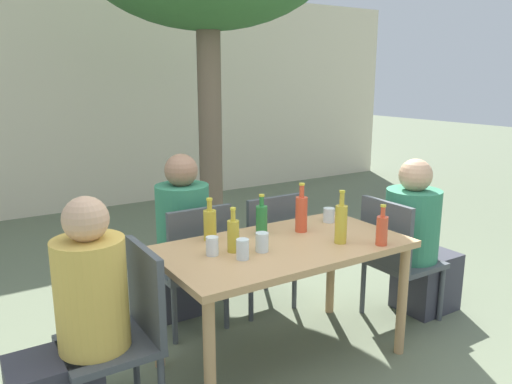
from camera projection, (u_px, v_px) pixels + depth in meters
The scene contains 20 objects.
ground_plane at pixel (282, 359), 3.06m from camera, with size 30.00×30.00×0.00m, color #667056.
cafe_building_wall at pixel (86, 100), 6.27m from camera, with size 10.00×0.08×2.80m.
dining_table_front at pixel (284, 258), 2.91m from camera, with size 1.44×0.78×0.74m.
patio_chair_0 at pixel (125, 326), 2.45m from camera, with size 0.44×0.44×0.88m.
patio_chair_1 at pixel (395, 254), 3.44m from camera, with size 0.44×0.44×0.88m.
patio_chair_2 at pixel (193, 261), 3.31m from camera, with size 0.44×0.44×0.88m.
patio_chair_3 at pixel (266, 246), 3.61m from camera, with size 0.44×0.44×0.88m.
person_seated_0 at pixel (76, 334), 2.32m from camera, with size 0.57×0.33×1.17m.
person_seated_1 at pixel (418, 245), 3.56m from camera, with size 0.59×0.38×1.15m.
person_seated_2 at pixel (179, 245), 3.49m from camera, with size 0.36×0.58×1.19m.
green_bottle_0 at pixel (261, 218), 3.06m from camera, with size 0.07×0.07×0.25m.
oil_cruet_1 at pixel (210, 224), 2.94m from camera, with size 0.08×0.08×0.25m.
soda_bottle_2 at pixel (301, 213), 3.10m from camera, with size 0.07×0.07×0.31m.
oil_cruet_3 at pixel (233, 235), 2.74m from camera, with size 0.07×0.07×0.25m.
oil_cruet_4 at pixel (341, 223), 2.88m from camera, with size 0.07×0.07×0.31m.
soda_bottle_5 at pixel (382, 230), 2.85m from camera, with size 0.07×0.07×0.24m.
drinking_glass_0 at pixel (329, 215), 3.31m from camera, with size 0.07×0.07×0.10m.
drinking_glass_1 at pixel (243, 249), 2.64m from camera, with size 0.07×0.07×0.11m.
drinking_glass_2 at pixel (262, 242), 2.75m from camera, with size 0.07×0.07×0.11m.
drinking_glass_3 at pixel (212, 246), 2.70m from camera, with size 0.07×0.07×0.10m.
Camera 1 is at (-1.61, -2.23, 1.69)m, focal length 35.00 mm.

